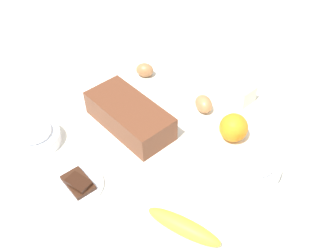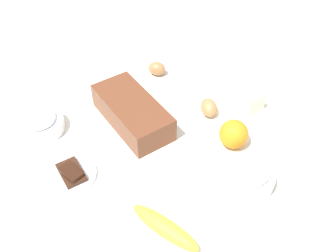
{
  "view_description": "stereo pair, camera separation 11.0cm",
  "coord_description": "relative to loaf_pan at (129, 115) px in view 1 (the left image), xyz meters",
  "views": [
    {
      "loc": [
        0.46,
        -0.64,
        0.81
      ],
      "look_at": [
        0.0,
        0.0,
        0.04
      ],
      "focal_mm": 40.84,
      "sensor_mm": 36.0,
      "label": 1
    },
    {
      "loc": [
        0.54,
        -0.57,
        0.81
      ],
      "look_at": [
        0.0,
        0.0,
        0.04
      ],
      "focal_mm": 40.84,
      "sensor_mm": 36.0,
      "label": 2
    }
  ],
  "objects": [
    {
      "name": "ground_plane",
      "position": [
        0.12,
        0.03,
        -0.05
      ],
      "size": [
        2.4,
        2.4,
        0.02
      ],
      "primitive_type": "cube",
      "color": "silver"
    },
    {
      "name": "loaf_pan",
      "position": [
        0.0,
        0.0,
        0.0
      ],
      "size": [
        0.3,
        0.19,
        0.08
      ],
      "rotation": [
        0.0,
        0.0,
        -0.21
      ],
      "color": "brown",
      "rests_on": "ground_plane"
    },
    {
      "name": "flour_bowl",
      "position": [
        0.39,
        0.05,
        -0.01
      ],
      "size": [
        0.14,
        0.14,
        0.07
      ],
      "color": "white",
      "rests_on": "ground_plane"
    },
    {
      "name": "sugar_bowl",
      "position": [
        -0.17,
        -0.21,
        -0.01
      ],
      "size": [
        0.14,
        0.14,
        0.06
      ],
      "color": "white",
      "rests_on": "ground_plane"
    },
    {
      "name": "banana",
      "position": [
        0.33,
        -0.2,
        -0.02
      ],
      "size": [
        0.19,
        0.06,
        0.04
      ],
      "primitive_type": "ellipsoid",
      "rotation": [
        0.0,
        0.0,
        0.1
      ],
      "color": "yellow",
      "rests_on": "ground_plane"
    },
    {
      "name": "orange_fruit",
      "position": [
        0.28,
        0.13,
        0.0
      ],
      "size": [
        0.08,
        0.08,
        0.08
      ],
      "primitive_type": "sphere",
      "color": "orange",
      "rests_on": "ground_plane"
    },
    {
      "name": "butter_block",
      "position": [
        0.21,
        0.3,
        -0.01
      ],
      "size": [
        0.1,
        0.08,
        0.06
      ],
      "primitive_type": "cube",
      "rotation": [
        0.0,
        0.0,
        -0.21
      ],
      "color": "#F4EDB2",
      "rests_on": "ground_plane"
    },
    {
      "name": "egg_near_butter",
      "position": [
        -0.12,
        0.22,
        -0.02
      ],
      "size": [
        0.08,
        0.07,
        0.05
      ],
      "primitive_type": "ellipsoid",
      "rotation": [
        0.0,
        1.57,
        0.4
      ],
      "color": "#A16C41",
      "rests_on": "ground_plane"
    },
    {
      "name": "egg_beside_bowl",
      "position": [
        0.14,
        0.19,
        -0.02
      ],
      "size": [
        0.09,
        0.08,
        0.05
      ],
      "primitive_type": "ellipsoid",
      "rotation": [
        0.0,
        1.57,
        2.53
      ],
      "color": "#B07748",
      "rests_on": "ground_plane"
    },
    {
      "name": "chocolate_plate",
      "position": [
        0.04,
        -0.26,
        -0.03
      ],
      "size": [
        0.13,
        0.13,
        0.03
      ],
      "color": "white",
      "rests_on": "ground_plane"
    }
  ]
}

